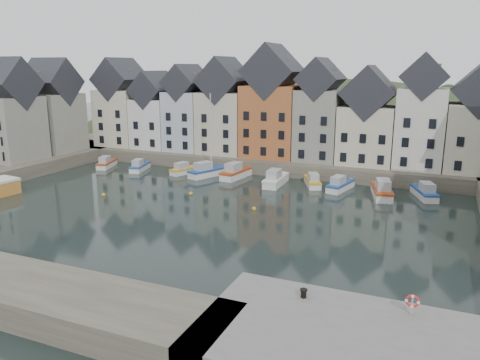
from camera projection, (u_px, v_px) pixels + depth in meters
The scene contains 19 objects.
ground at pixel (187, 216), 51.99m from camera, with size 260.00×260.00×0.00m, color black.
far_quay at pixel (275, 159), 78.57m from camera, with size 90.00×16.00×2.00m, color #4C483A.
near_quay at pixel (359, 353), 25.49m from camera, with size 18.00×10.00×2.00m, color #60605E.
hillside at pixel (311, 221), 106.27m from camera, with size 153.60×70.40×64.00m.
far_terrace at pixel (291, 114), 73.69m from camera, with size 72.37×8.16×17.78m.
left_terrace at pixel (33, 113), 75.71m from camera, with size 7.65×17.00×15.69m.
mooring_buoys at pixel (180, 199), 58.25m from camera, with size 20.50×5.50×0.50m.
boat_a at pixel (106, 163), 77.15m from camera, with size 3.34×5.78×2.12m.
boat_b at pixel (140, 167), 74.75m from camera, with size 3.04×5.76×2.11m.
boat_c at pixel (185, 170), 72.56m from camera, with size 3.28×5.59×2.05m.
boat_d at pixel (207, 171), 70.70m from camera, with size 4.39×6.88×12.61m.
boat_e at pixel (236, 173), 69.84m from camera, with size 3.00×7.11×2.65m.
boat_f at pixel (276, 180), 65.55m from camera, with size 2.34×6.79×2.58m.
boat_g at pixel (313, 181), 65.03m from camera, with size 3.75×5.78×2.13m.
boat_h at pixel (340, 185), 62.80m from camera, with size 3.02×6.15×2.26m.
boat_i at pixel (382, 191), 59.47m from camera, with size 3.69×7.26×2.67m.
boat_j at pixel (425, 192), 59.12m from camera, with size 3.83×6.36×2.34m.
mooring_bollard at pixel (304, 293), 29.45m from camera, with size 0.48×0.48×0.56m.
life_ring_post at pixel (412, 302), 27.23m from camera, with size 0.80×0.17×1.30m.
Camera 1 is at (24.87, -43.29, 16.18)m, focal length 35.00 mm.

